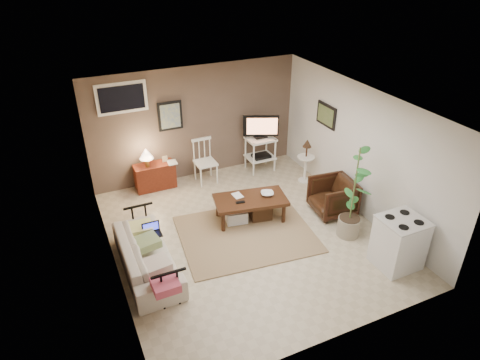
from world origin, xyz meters
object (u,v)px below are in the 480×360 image
side_table (306,156)px  potted_plant (354,190)px  sofa (146,251)px  red_console (154,174)px  stove (399,242)px  coffee_table (250,207)px  tv_stand (261,142)px  spindle_chair (205,163)px  armchair (333,195)px

side_table → potted_plant: potted_plant is taller
sofa → side_table: 4.01m
red_console → stove: red_console is taller
stove → coffee_table: bearing=127.1°
tv_stand → side_table: (0.62, -0.88, -0.07)m
red_console → potted_plant: 4.06m
spindle_chair → stove: spindle_chair is taller
coffee_table → potted_plant: 1.89m
armchair → potted_plant: (-0.15, -0.72, 0.54)m
coffee_table → red_console: (-1.29, 1.88, 0.05)m
spindle_chair → stove: bearing=-64.6°
side_table → stove: (-0.12, -2.92, -0.17)m
tv_stand → red_console: bearing=175.9°
side_table → armchair: side_table is taller
coffee_table → spindle_chair: bearing=97.5°
armchair → tv_stand: bearing=-161.9°
coffee_table → sofa: sofa is taller
side_table → potted_plant: bearing=-99.5°
red_console → side_table: 3.18m
coffee_table → side_table: (1.70, 0.83, 0.33)m
stove → side_table: bearing=87.6°
armchair → stove: 1.67m
spindle_chair → potted_plant: bearing=-60.7°
spindle_chair → tv_stand: 1.32m
red_console → side_table: bearing=-19.3°
sofa → armchair: size_ratio=2.49×
sofa → tv_stand: (3.13, 2.27, 0.31)m
tv_stand → side_table: bearing=-54.7°
spindle_chair → potted_plant: size_ratio=0.55×
red_console → armchair: (2.82, -2.29, 0.05)m
spindle_chair → armchair: 2.76m
potted_plant → spindle_chair: bearing=119.3°
tv_stand → stove: bearing=-82.5°
tv_stand → side_table: size_ratio=1.31×
tv_stand → stove: size_ratio=1.48×
side_table → sofa: bearing=-159.6°
sofa → side_table: size_ratio=1.92×
sofa → side_table: side_table is taller
sofa → side_table: bearing=-69.6°
red_console → spindle_chair: size_ratio=1.00×
spindle_chair → stove: 4.21m
tv_stand → potted_plant: (0.29, -2.84, 0.24)m
armchair → stove: (0.05, -1.67, 0.05)m
spindle_chair → armchair: (1.75, -2.13, -0.06)m
spindle_chair → armchair: spindle_chair is taller
armchair → stove: size_ratio=0.87×
spindle_chair → armchair: bearing=-50.6°
sofa → tv_stand: size_ratio=1.46×
red_console → spindle_chair: 1.09m
stove → armchair: bearing=91.9°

